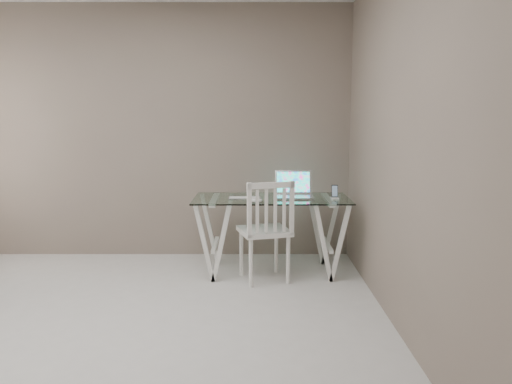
# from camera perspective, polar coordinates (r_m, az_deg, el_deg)

# --- Properties ---
(room) EXTENTS (4.50, 4.52, 2.71)m
(room) POSITION_cam_1_polar(r_m,az_deg,el_deg) (3.35, -18.58, 11.37)
(room) COLOR beige
(room) RESTS_ON ground
(desk) EXTENTS (1.50, 0.70, 0.75)m
(desk) POSITION_cam_1_polar(r_m,az_deg,el_deg) (4.90, 1.76, -4.86)
(desk) COLOR silver
(desk) RESTS_ON ground
(chair) EXTENTS (0.54, 0.54, 0.96)m
(chair) POSITION_cam_1_polar(r_m,az_deg,el_deg) (4.58, 1.23, -3.97)
(chair) COLOR silver
(chair) RESTS_ON ground
(laptop) EXTENTS (0.36, 0.34, 0.25)m
(laptop) POSITION_cam_1_polar(r_m,az_deg,el_deg) (4.91, 4.36, 0.16)
(laptop) COLOR #BBBBBF
(laptop) RESTS_ON desk
(keyboard) EXTENTS (0.31, 0.13, 0.01)m
(keyboard) POSITION_cam_1_polar(r_m,az_deg,el_deg) (4.80, -1.35, -0.68)
(keyboard) COLOR silver
(keyboard) RESTS_ON desk
(mouse) EXTENTS (0.11, 0.07, 0.04)m
(mouse) POSITION_cam_1_polar(r_m,az_deg,el_deg) (4.57, 0.02, -0.98)
(mouse) COLOR white
(mouse) RESTS_ON desk
(phone_dock) EXTENTS (0.07, 0.07, 0.13)m
(phone_dock) POSITION_cam_1_polar(r_m,az_deg,el_deg) (4.82, 8.98, -0.34)
(phone_dock) COLOR white
(phone_dock) RESTS_ON desk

